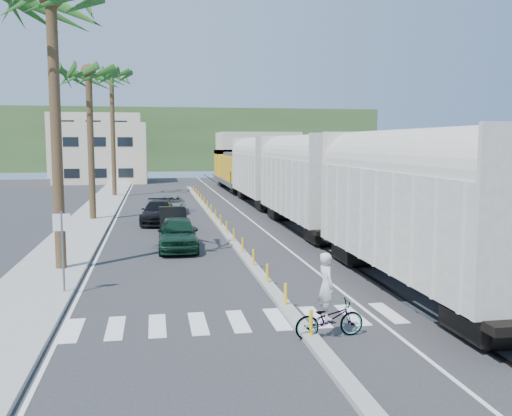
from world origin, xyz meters
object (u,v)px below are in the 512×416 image
(car_second, at_px, (172,220))
(car_lead, at_px, (178,233))
(cyclist, at_px, (329,311))
(street_sign, at_px, (62,240))

(car_second, bearing_deg, car_lead, -90.69)
(car_lead, height_order, car_second, car_lead)
(car_second, bearing_deg, cyclist, -81.09)
(car_lead, distance_m, cyclist, 14.31)
(street_sign, bearing_deg, cyclist, -36.72)
(car_lead, bearing_deg, street_sign, -117.29)
(street_sign, xyz_separation_m, car_second, (4.25, 13.90, -1.23))
(street_sign, relative_size, cyclist, 1.26)
(street_sign, height_order, cyclist, street_sign)
(street_sign, xyz_separation_m, car_lead, (4.32, 8.02, -1.14))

